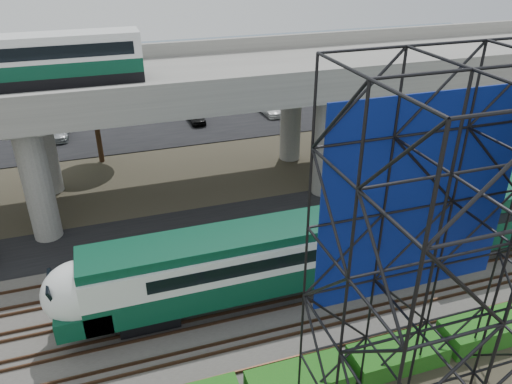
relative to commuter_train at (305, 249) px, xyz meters
name	(u,v)px	position (x,y,z in m)	size (l,w,h in m)	color
ground	(248,330)	(-3.85, -2.00, -2.88)	(140.00, 140.00, 0.00)	#474233
ballast_bed	(237,303)	(-3.85, 0.00, -2.78)	(90.00, 12.00, 0.20)	slate
service_road	(203,226)	(-3.85, 8.50, -2.84)	(90.00, 5.00, 0.08)	black
parking_lot	(154,118)	(-3.85, 32.00, -2.84)	(90.00, 18.00, 0.08)	black
harbor_water	(133,70)	(-3.85, 54.00, -2.87)	(140.00, 40.00, 0.03)	#415C6B
rail_tracks	(237,301)	(-3.85, 0.00, -2.60)	(90.00, 9.52, 0.16)	#472D1E
commuter_train	(305,249)	(0.00, 0.00, 0.00)	(29.30, 3.06, 4.30)	black
overpass	(171,89)	(-4.47, 14.00, 5.33)	(80.00, 12.00, 12.40)	#9E9B93
scaffold_tower	(464,288)	(1.32, -9.98, 4.59)	(9.36, 6.36, 15.00)	black
hedge_strip	(299,381)	(-2.85, -6.30, -2.32)	(34.60, 1.80, 1.20)	#166117
trees	(116,130)	(-8.52, 14.17, 2.69)	(40.94, 16.94, 7.69)	#382314
parked_cars	(156,113)	(-3.73, 31.50, -2.19)	(35.77, 9.61, 1.28)	white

